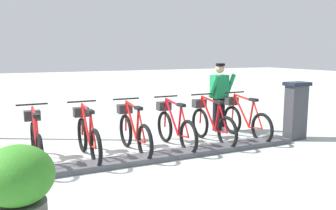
{
  "coord_description": "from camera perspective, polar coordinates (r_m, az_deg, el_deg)",
  "views": [
    {
      "loc": [
        -5.55,
        1.52,
        1.92
      ],
      "look_at": [
        0.5,
        -1.36,
        0.9
      ],
      "focal_mm": 37.03,
      "sensor_mm": 36.0,
      "label": 1
    }
  ],
  "objects": [
    {
      "name": "payment_kiosk",
      "position": [
        8.17,
        20.28,
        -0.73
      ],
      "size": [
        0.36,
        0.52,
        1.28
      ],
      "color": "#38383D",
      "rests_on": "ground"
    },
    {
      "name": "bike_docked_2",
      "position": [
        7.06,
        1.03,
        -3.54
      ],
      "size": [
        1.72,
        0.54,
        1.02
      ],
      "color": "black",
      "rests_on": "ground"
    },
    {
      "name": "bike_docked_4",
      "position": [
        6.49,
        -13.11,
        -4.87
      ],
      "size": [
        1.72,
        0.54,
        1.02
      ],
      "color": "black",
      "rests_on": "ground"
    },
    {
      "name": "planter_bush",
      "position": [
        4.04,
        -23.42,
        -12.03
      ],
      "size": [
        0.76,
        0.76,
        0.97
      ],
      "color": "#59544C",
      "rests_on": "ground"
    },
    {
      "name": "bike_docked_3",
      "position": [
        6.72,
        -5.74,
        -4.21
      ],
      "size": [
        1.72,
        0.54,
        1.02
      ],
      "color": "black",
      "rests_on": "ground"
    },
    {
      "name": "worker_near_rack",
      "position": [
        8.54,
        8.46,
        1.74
      ],
      "size": [
        0.49,
        0.66,
        1.66
      ],
      "color": "white",
      "rests_on": "ground"
    },
    {
      "name": "bike_docked_0",
      "position": [
        7.99,
        12.43,
        -2.31
      ],
      "size": [
        1.72,
        0.54,
        1.02
      ],
      "color": "black",
      "rests_on": "ground"
    },
    {
      "name": "bike_docked_5",
      "position": [
        6.37,
        -20.92,
        -5.47
      ],
      "size": [
        1.72,
        0.54,
        1.02
      ],
      "color": "black",
      "rests_on": "ground"
    },
    {
      "name": "ground_plane",
      "position": [
        6.07,
        -9.8,
        -9.93
      ],
      "size": [
        60.0,
        60.0,
        0.0
      ],
      "primitive_type": "plane",
      "color": "#AFB5AF"
    },
    {
      "name": "dock_rail_base",
      "position": [
        6.05,
        -9.81,
        -9.48
      ],
      "size": [
        0.44,
        7.86,
        0.1
      ],
      "primitive_type": "cube",
      "color": "#47474C",
      "rests_on": "ground"
    },
    {
      "name": "bike_docked_1",
      "position": [
        7.49,
        7.09,
        -2.9
      ],
      "size": [
        1.72,
        0.54,
        1.02
      ],
      "color": "black",
      "rests_on": "ground"
    }
  ]
}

